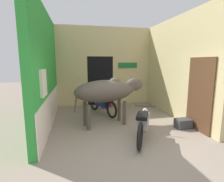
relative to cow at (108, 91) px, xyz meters
The scene contains 10 objects.
ground_plane 2.14m from the cow, 79.39° to the right, with size 30.00×30.00×0.00m, color gray.
wall_left_shopfront 2.00m from the cow, 167.62° to the left, with size 0.25×4.47×3.51m.
wall_back_with_doorway 2.97m from the cow, 84.92° to the left, with size 4.23×0.93×3.51m.
wall_right_with_door 2.65m from the cow, ahead, with size 0.22×4.47×3.51m.
cow is the anchor object (origin of this frame).
motorcycle_near 1.52m from the cow, 60.63° to the right, with size 0.97×1.71×0.76m.
motorcycle_far 1.37m from the cow, 90.66° to the left, with size 0.87×1.78×0.74m.
shopkeeper_seated 2.12m from the cow, 83.08° to the left, with size 0.40×0.34×1.18m.
plastic_stool 2.40m from the cow, 76.20° to the left, with size 0.30×0.30×0.43m.
crate 2.46m from the cow, 19.84° to the right, with size 0.44×0.32×0.28m.
Camera 1 is at (-1.35, -3.41, 1.97)m, focal length 28.00 mm.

